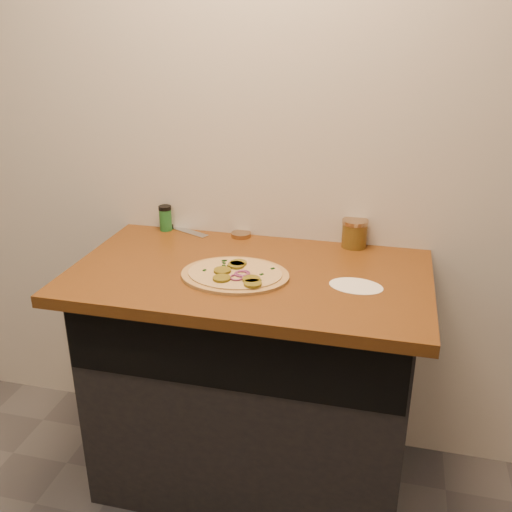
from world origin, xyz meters
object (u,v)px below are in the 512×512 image
(pizza, at_px, (235,274))
(chefs_knife, at_px, (176,227))
(spice_shaker, at_px, (165,218))
(salsa_jar, at_px, (354,233))

(pizza, height_order, chefs_knife, pizza)
(spice_shaker, bearing_deg, salsa_jar, -0.00)
(spice_shaker, bearing_deg, pizza, -43.04)
(pizza, bearing_deg, salsa_jar, 45.80)
(pizza, distance_m, salsa_jar, 0.51)
(pizza, bearing_deg, spice_shaker, 136.96)
(pizza, xyz_separation_m, spice_shaker, (-0.39, 0.36, 0.04))
(pizza, xyz_separation_m, salsa_jar, (0.35, 0.36, 0.04))
(salsa_jar, xyz_separation_m, spice_shaker, (-0.74, 0.00, -0.00))
(salsa_jar, bearing_deg, chefs_knife, 177.61)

